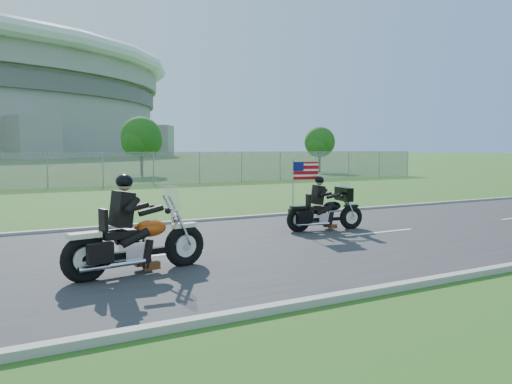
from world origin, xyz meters
TOP-DOWN VIEW (x-y plane):
  - ground at (0.00, 0.00)m, footprint 420.00×420.00m
  - road at (0.00, 0.00)m, footprint 120.00×8.00m
  - curb_north at (0.00, 4.05)m, footprint 120.00×0.18m
  - curb_south at (0.00, -4.05)m, footprint 120.00×0.18m
  - tree_fence_near at (6.04, 30.04)m, footprint 3.52×3.28m
  - tree_fence_far at (22.04, 28.03)m, footprint 3.08×2.87m
  - motorcycle_lead at (-2.65, -1.21)m, footprint 2.64×0.92m
  - motorcycle_follow at (2.99, 1.00)m, footprint 2.19×0.87m

SIDE VIEW (x-z plane):
  - ground at x=0.00m, z-range 0.00..0.00m
  - road at x=0.00m, z-range 0.00..0.04m
  - curb_north at x=0.00m, z-range -0.01..0.11m
  - curb_south at x=0.00m, z-range -0.01..0.11m
  - motorcycle_follow at x=2.99m, z-range -0.41..1.43m
  - motorcycle_lead at x=-2.65m, z-range -0.33..1.45m
  - tree_fence_far at x=22.04m, z-range 0.54..4.74m
  - tree_fence_near at x=6.04m, z-range 0.60..5.35m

